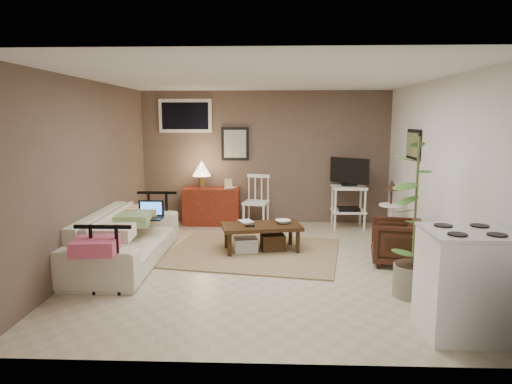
{
  "coord_description": "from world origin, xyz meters",
  "views": [
    {
      "loc": [
        0.15,
        -5.81,
        1.89
      ],
      "look_at": [
        -0.09,
        0.35,
        0.91
      ],
      "focal_mm": 32.0,
      "sensor_mm": 36.0,
      "label": 1
    }
  ],
  "objects_px": {
    "red_console": "(211,203)",
    "stove": "(465,282)",
    "coffee_table": "(261,236)",
    "sofa": "(126,229)",
    "potted_plant": "(415,212)",
    "side_table": "(391,203)",
    "armchair": "(397,240)",
    "spindle_chair": "(256,203)",
    "tv_stand": "(349,191)"
  },
  "relations": [
    {
      "from": "red_console",
      "to": "stove",
      "type": "bearing_deg",
      "value": -55.83
    },
    {
      "from": "coffee_table",
      "to": "sofa",
      "type": "xyz_separation_m",
      "value": [
        -1.77,
        -0.56,
        0.22
      ]
    },
    {
      "from": "sofa",
      "to": "potted_plant",
      "type": "bearing_deg",
      "value": -106.84
    },
    {
      "from": "red_console",
      "to": "side_table",
      "type": "bearing_deg",
      "value": -19.22
    },
    {
      "from": "sofa",
      "to": "armchair",
      "type": "distance_m",
      "value": 3.58
    },
    {
      "from": "stove",
      "to": "side_table",
      "type": "bearing_deg",
      "value": 87.57
    },
    {
      "from": "red_console",
      "to": "spindle_chair",
      "type": "relative_size",
      "value": 1.26
    },
    {
      "from": "spindle_chair",
      "to": "potted_plant",
      "type": "bearing_deg",
      "value": -60.44
    },
    {
      "from": "coffee_table",
      "to": "stove",
      "type": "xyz_separation_m",
      "value": [
        1.87,
        -2.45,
        0.24
      ]
    },
    {
      "from": "sofa",
      "to": "tv_stand",
      "type": "distance_m",
      "value": 3.9
    },
    {
      "from": "coffee_table",
      "to": "side_table",
      "type": "relative_size",
      "value": 1.25
    },
    {
      "from": "spindle_chair",
      "to": "potted_plant",
      "type": "relative_size",
      "value": 0.53
    },
    {
      "from": "armchair",
      "to": "side_table",
      "type": "bearing_deg",
      "value": -179.67
    },
    {
      "from": "side_table",
      "to": "armchair",
      "type": "xyz_separation_m",
      "value": [
        -0.2,
        -1.16,
        -0.28
      ]
    },
    {
      "from": "coffee_table",
      "to": "potted_plant",
      "type": "xyz_separation_m",
      "value": [
        1.67,
        -1.6,
        0.69
      ]
    },
    {
      "from": "side_table",
      "to": "stove",
      "type": "relative_size",
      "value": 1.02
    },
    {
      "from": "red_console",
      "to": "tv_stand",
      "type": "height_order",
      "value": "tv_stand"
    },
    {
      "from": "coffee_table",
      "to": "spindle_chair",
      "type": "height_order",
      "value": "spindle_chair"
    },
    {
      "from": "coffee_table",
      "to": "red_console",
      "type": "distance_m",
      "value": 1.96
    },
    {
      "from": "sofa",
      "to": "tv_stand",
      "type": "height_order",
      "value": "tv_stand"
    },
    {
      "from": "side_table",
      "to": "potted_plant",
      "type": "distance_m",
      "value": 2.33
    },
    {
      "from": "sofa",
      "to": "stove",
      "type": "relative_size",
      "value": 2.45
    },
    {
      "from": "side_table",
      "to": "stove",
      "type": "height_order",
      "value": "side_table"
    },
    {
      "from": "red_console",
      "to": "spindle_chair",
      "type": "height_order",
      "value": "red_console"
    },
    {
      "from": "armchair",
      "to": "stove",
      "type": "bearing_deg",
      "value": 12.37
    },
    {
      "from": "potted_plant",
      "to": "stove",
      "type": "bearing_deg",
      "value": -76.67
    },
    {
      "from": "red_console",
      "to": "stove",
      "type": "height_order",
      "value": "red_console"
    },
    {
      "from": "sofa",
      "to": "side_table",
      "type": "height_order",
      "value": "side_table"
    },
    {
      "from": "armchair",
      "to": "stove",
      "type": "height_order",
      "value": "stove"
    },
    {
      "from": "sofa",
      "to": "stove",
      "type": "bearing_deg",
      "value": -117.41
    },
    {
      "from": "potted_plant",
      "to": "tv_stand",
      "type": "bearing_deg",
      "value": 93.21
    },
    {
      "from": "coffee_table",
      "to": "side_table",
      "type": "bearing_deg",
      "value": 18.7
    },
    {
      "from": "potted_plant",
      "to": "side_table",
      "type": "bearing_deg",
      "value": 81.67
    },
    {
      "from": "tv_stand",
      "to": "side_table",
      "type": "xyz_separation_m",
      "value": [
        0.51,
        -0.88,
        -0.05
      ]
    },
    {
      "from": "armchair",
      "to": "red_console",
      "type": "bearing_deg",
      "value": -118.26
    },
    {
      "from": "potted_plant",
      "to": "stove",
      "type": "height_order",
      "value": "potted_plant"
    },
    {
      "from": "coffee_table",
      "to": "armchair",
      "type": "relative_size",
      "value": 1.87
    },
    {
      "from": "red_console",
      "to": "armchair",
      "type": "relative_size",
      "value": 1.79
    },
    {
      "from": "side_table",
      "to": "red_console",
      "type": "bearing_deg",
      "value": 160.78
    },
    {
      "from": "tv_stand",
      "to": "stove",
      "type": "distance_m",
      "value": 4.03
    },
    {
      "from": "spindle_chair",
      "to": "armchair",
      "type": "relative_size",
      "value": 1.42
    },
    {
      "from": "side_table",
      "to": "armchair",
      "type": "bearing_deg",
      "value": -99.96
    },
    {
      "from": "tv_stand",
      "to": "stove",
      "type": "bearing_deg",
      "value": -84.61
    },
    {
      "from": "tv_stand",
      "to": "potted_plant",
      "type": "height_order",
      "value": "potted_plant"
    },
    {
      "from": "potted_plant",
      "to": "spindle_chair",
      "type": "bearing_deg",
      "value": 119.56
    },
    {
      "from": "coffee_table",
      "to": "spindle_chair",
      "type": "relative_size",
      "value": 1.32
    },
    {
      "from": "tv_stand",
      "to": "armchair",
      "type": "bearing_deg",
      "value": -81.45
    },
    {
      "from": "sofa",
      "to": "potted_plant",
      "type": "xyz_separation_m",
      "value": [
        3.44,
        -1.04,
        0.47
      ]
    },
    {
      "from": "sofa",
      "to": "side_table",
      "type": "distance_m",
      "value": 3.98
    },
    {
      "from": "tv_stand",
      "to": "stove",
      "type": "relative_size",
      "value": 1.29
    }
  ]
}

